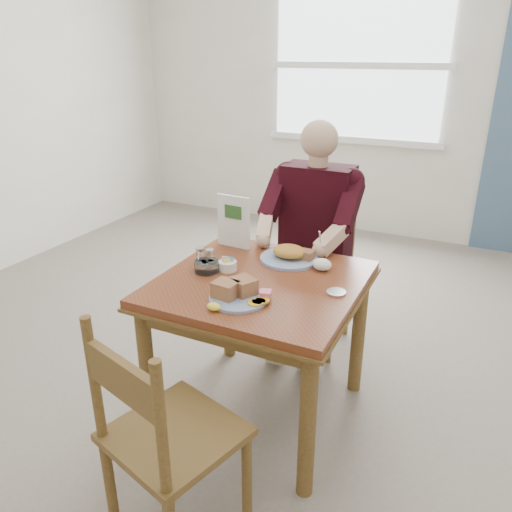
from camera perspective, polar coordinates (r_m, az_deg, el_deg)
The scene contains 16 objects.
floor at distance 2.72m, azimuth 0.47°, elevation -17.14°, with size 6.00×6.00×0.00m, color #70675B.
wall_back at distance 4.99m, azimuth 16.11°, elevation 17.83°, with size 5.50×5.50×0.00m, color white.
lemon_wedge at distance 2.04m, azimuth -4.81°, elevation -5.80°, with size 0.06×0.04×0.03m, color yellow.
napkin at distance 2.42m, azimuth 7.55°, elevation -0.96°, with size 0.09×0.08×0.06m, color white.
metal_dish at distance 2.21m, azimuth 9.15°, elevation -4.13°, with size 0.09×0.09×0.01m, color silver.
window at distance 5.03m, azimuth 11.54°, elevation 20.56°, with size 1.72×0.04×1.42m.
table at distance 2.36m, azimuth 0.51°, elevation -5.12°, with size 0.92×0.92×0.75m.
chair_far at distance 3.10m, azimuth 6.77°, elevation -1.55°, with size 0.42×0.42×0.95m.
chair_near at distance 1.88m, azimuth -10.43°, elevation -19.83°, with size 0.52×0.52×0.95m.
diner at distance 2.90m, azimuth 6.48°, elevation 3.80°, with size 0.53×0.56×1.39m.
near_plate at distance 2.12m, azimuth -2.10°, elevation -4.19°, with size 0.30×0.30×0.08m.
far_plate at distance 2.51m, azimuth 3.96°, elevation 0.14°, with size 0.30×0.30×0.08m.
caddy at distance 2.40m, azimuth -3.27°, elevation -1.10°, with size 0.11×0.11×0.07m.
shakers at distance 2.44m, azimuth -5.84°, elevation -0.16°, with size 0.10×0.04×0.10m.
creamer at distance 2.39m, azimuth -5.67°, elevation -1.15°, with size 0.13×0.13×0.05m.
menu at distance 2.65m, azimuth -2.58°, elevation 3.98°, with size 0.19×0.03×0.28m.
Camera 1 is at (0.89, -1.90, 1.73)m, focal length 35.00 mm.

